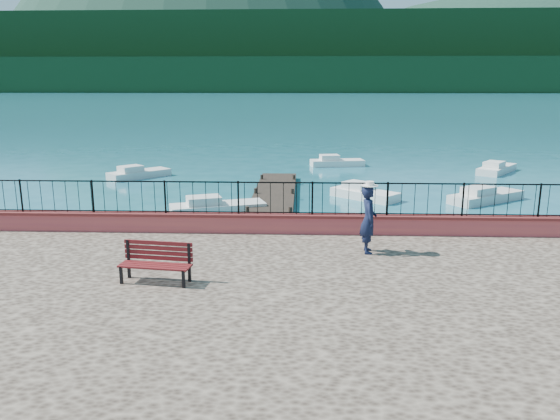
# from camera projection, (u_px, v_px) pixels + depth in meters

# --- Properties ---
(ground) EXTENTS (2000.00, 2000.00, 0.00)m
(ground) POSITION_uv_depth(u_px,v_px,m) (326.00, 323.00, 13.02)
(ground) COLOR #19596B
(ground) RESTS_ON ground
(parapet) EXTENTS (28.00, 0.46, 0.58)m
(parapet) POSITION_uv_depth(u_px,v_px,m) (322.00, 224.00, 16.28)
(parapet) COLOR #BD4B44
(parapet) RESTS_ON promenade
(railing) EXTENTS (27.00, 0.05, 0.95)m
(railing) POSITION_uv_depth(u_px,v_px,m) (322.00, 199.00, 16.10)
(railing) COLOR black
(railing) RESTS_ON parapet
(dock) EXTENTS (2.00, 16.00, 0.30)m
(dock) POSITION_uv_depth(u_px,v_px,m) (272.00, 205.00, 24.74)
(dock) COLOR #2D231C
(dock) RESTS_ON ground
(far_forest) EXTENTS (900.00, 60.00, 18.00)m
(far_forest) POSITION_uv_depth(u_px,v_px,m) (305.00, 75.00, 302.68)
(far_forest) COLOR black
(far_forest) RESTS_ON ground
(foothills) EXTENTS (900.00, 120.00, 44.00)m
(foothills) POSITION_uv_depth(u_px,v_px,m) (305.00, 56.00, 358.05)
(foothills) COLOR black
(foothills) RESTS_ON ground
(companion_hill) EXTENTS (448.00, 384.00, 180.00)m
(companion_hill) POSITION_uv_depth(u_px,v_px,m) (523.00, 87.00, 548.36)
(companion_hill) COLOR #142D23
(companion_hill) RESTS_ON ground
(park_bench) EXTENTS (1.68, 0.75, 0.90)m
(park_bench) POSITION_uv_depth(u_px,v_px,m) (156.00, 270.00, 12.29)
(park_bench) COLOR black
(park_bench) RESTS_ON promenade
(person) EXTENTS (0.44, 0.66, 1.80)m
(person) POSITION_uv_depth(u_px,v_px,m) (368.00, 220.00, 14.30)
(person) COLOR black
(person) RESTS_ON promenade
(hat) EXTENTS (0.44, 0.44, 0.12)m
(hat) POSITION_uv_depth(u_px,v_px,m) (370.00, 184.00, 14.09)
(hat) COLOR white
(hat) RESTS_ON person
(boat_0) EXTENTS (4.30, 2.59, 0.80)m
(boat_0) POSITION_uv_depth(u_px,v_px,m) (218.00, 204.00, 23.89)
(boat_0) COLOR silver
(boat_0) RESTS_ON ground
(boat_1) EXTENTS (3.39, 3.21, 0.80)m
(boat_1) POSITION_uv_depth(u_px,v_px,m) (365.00, 191.00, 26.82)
(boat_1) COLOR white
(boat_1) RESTS_ON ground
(boat_2) EXTENTS (4.09, 3.38, 0.80)m
(boat_2) POSITION_uv_depth(u_px,v_px,m) (486.00, 193.00, 26.17)
(boat_2) COLOR silver
(boat_2) RESTS_ON ground
(boat_3) EXTENTS (3.50, 3.51, 0.80)m
(boat_3) POSITION_uv_depth(u_px,v_px,m) (139.00, 171.00, 32.68)
(boat_3) COLOR silver
(boat_3) RESTS_ON ground
(boat_4) EXTENTS (3.75, 1.88, 0.80)m
(boat_4) POSITION_uv_depth(u_px,v_px,m) (337.00, 160.00, 37.24)
(boat_4) COLOR silver
(boat_4) RESTS_ON ground
(boat_5) EXTENTS (3.39, 3.96, 0.80)m
(boat_5) POSITION_uv_depth(u_px,v_px,m) (497.00, 166.00, 34.50)
(boat_5) COLOR silver
(boat_5) RESTS_ON ground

